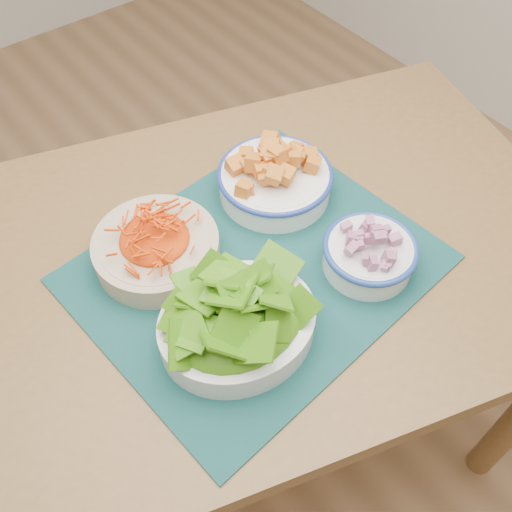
{
  "coord_description": "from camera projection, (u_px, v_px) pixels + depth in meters",
  "views": [
    {
      "loc": [
        -0.16,
        -0.61,
        1.49
      ],
      "look_at": [
        0.17,
        -0.18,
        0.78
      ],
      "focal_mm": 40.0,
      "sensor_mm": 36.0,
      "label": 1
    }
  ],
  "objects": [
    {
      "name": "lettuce_bowl",
      "position": [
        237.0,
        317.0,
        0.8
      ],
      "size": [
        0.26,
        0.24,
        0.11
      ],
      "rotation": [
        0.0,
        0.0,
        -0.19
      ],
      "color": "white",
      "rests_on": "placemat"
    },
    {
      "name": "placemat",
      "position": [
        256.0,
        268.0,
        0.92
      ],
      "size": [
        0.57,
        0.48,
        0.0
      ],
      "primitive_type": "cube",
      "rotation": [
        0.0,
        0.0,
        0.09
      ],
      "color": "#0A2B2B",
      "rests_on": "table"
    },
    {
      "name": "table",
      "position": [
        261.0,
        285.0,
        1.04
      ],
      "size": [
        1.26,
        1.02,
        0.75
      ],
      "rotation": [
        0.0,
        0.0,
        -0.3
      ],
      "color": "brown",
      "rests_on": "ground"
    },
    {
      "name": "squash_bowl",
      "position": [
        275.0,
        173.0,
        0.98
      ],
      "size": [
        0.24,
        0.24,
        0.1
      ],
      "rotation": [
        0.0,
        0.0,
        0.28
      ],
      "color": "white",
      "rests_on": "placemat"
    },
    {
      "name": "carrot_bowl",
      "position": [
        156.0,
        245.0,
        0.9
      ],
      "size": [
        0.22,
        0.22,
        0.07
      ],
      "rotation": [
        0.0,
        0.0,
        -0.07
      ],
      "color": "#C4B192",
      "rests_on": "placemat"
    },
    {
      "name": "onion_bowl",
      "position": [
        370.0,
        252.0,
        0.89
      ],
      "size": [
        0.19,
        0.19,
        0.07
      ],
      "rotation": [
        0.0,
        0.0,
        -0.42
      ],
      "color": "white",
      "rests_on": "placemat"
    },
    {
      "name": "ground",
      "position": [
        165.0,
        425.0,
        1.53
      ],
      "size": [
        4.0,
        4.0,
        0.0
      ],
      "primitive_type": "plane",
      "color": "#A97C52",
      "rests_on": "ground"
    }
  ]
}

